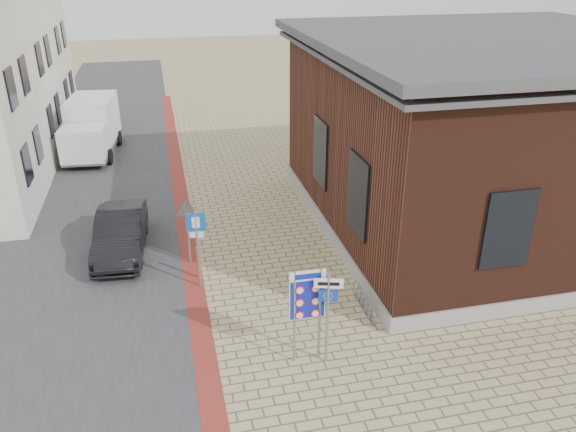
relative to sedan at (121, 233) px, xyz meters
name	(u,v)px	position (x,y,z in m)	size (l,w,h in m)	color
ground	(292,375)	(4.20, -7.33, -0.71)	(120.00, 120.00, 0.00)	tan
road_strip	(99,175)	(-1.30, 7.67, -0.70)	(7.00, 60.00, 0.02)	#38383A
curb_strip	(183,213)	(2.20, 2.67, -0.70)	(0.60, 40.00, 0.02)	maroon
brick_building	(490,131)	(13.19, -0.33, 2.77)	(13.00, 13.00, 6.80)	gray
bike_rack	(364,302)	(6.85, -5.13, -0.45)	(0.08, 1.80, 0.60)	slate
sedan	(121,233)	(0.00, 0.00, 0.00)	(1.51, 4.33, 1.43)	black
box_truck	(91,127)	(-1.71, 10.88, 0.68)	(2.61, 5.36, 2.71)	slate
border_sign	(307,297)	(4.70, -6.83, 1.14)	(0.88, 0.08, 2.59)	gray
essen_sign	(328,304)	(5.15, -7.03, 1.00)	(0.68, 0.23, 2.58)	gray
parking_sign	(197,236)	(2.40, -2.83, 1.03)	(0.56, 0.12, 2.56)	gray
yield_sign	(187,215)	(2.20, -1.33, 1.04)	(0.82, 0.07, 2.31)	gray
bollard	(198,263)	(2.40, -2.33, -0.16)	(0.10, 0.10, 1.10)	#FF490D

